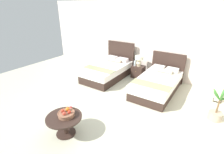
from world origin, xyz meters
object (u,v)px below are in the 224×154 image
at_px(nightstand, 138,72).
at_px(fruit_bowl, 66,114).
at_px(vase, 135,63).
at_px(coffee_table, 65,121).
at_px(bed_near_window, 108,70).
at_px(potted_palm, 216,112).
at_px(floor_lamp_corner, 223,81).
at_px(loose_apple, 71,108).
at_px(table_lamp, 139,60).
at_px(bed_near_corner, 158,83).

bearing_deg(nightstand, fruit_bowl, -88.19).
height_order(vase, coffee_table, vase).
bearing_deg(bed_near_window, fruit_bowl, -70.57).
distance_m(nightstand, potted_palm, 3.18).
distance_m(vase, floor_lamp_corner, 3.01).
relative_size(nightstand, vase, 2.35).
distance_m(coffee_table, floor_lamp_corner, 4.56).
xyz_separation_m(nightstand, loose_apple, (0.00, -3.59, 0.27)).
xyz_separation_m(nightstand, floor_lamp_corner, (2.85, -0.28, 0.45)).
bearing_deg(table_lamp, floor_lamp_corner, -5.95).
bearing_deg(coffee_table, loose_apple, 107.51).
xyz_separation_m(nightstand, fruit_bowl, (0.12, -3.83, 0.29)).
distance_m(fruit_bowl, potted_palm, 3.71).
xyz_separation_m(bed_near_corner, loose_apple, (-1.07, -2.90, 0.22)).
height_order(bed_near_window, bed_near_corner, bed_near_window).
bearing_deg(bed_near_corner, fruit_bowl, -106.94).
xyz_separation_m(nightstand, table_lamp, (0.00, 0.02, 0.50)).
bearing_deg(fruit_bowl, nightstand, 91.81).
bearing_deg(nightstand, bed_near_corner, -32.99).
bearing_deg(coffee_table, bed_near_window, 108.73).
height_order(nightstand, floor_lamp_corner, floor_lamp_corner).
height_order(bed_near_corner, floor_lamp_corner, floor_lamp_corner).
relative_size(bed_near_corner, potted_palm, 2.38).
bearing_deg(loose_apple, coffee_table, -72.49).
bearing_deg(bed_near_window, nightstand, 35.12).
relative_size(nightstand, coffee_table, 0.61).
distance_m(nightstand, vase, 0.37).
bearing_deg(vase, table_lamp, 23.16).
height_order(bed_near_corner, vase, bed_near_corner).
bearing_deg(bed_near_window, coffee_table, -71.27).
relative_size(table_lamp, vase, 2.03).
height_order(table_lamp, floor_lamp_corner, floor_lamp_corner).
bearing_deg(loose_apple, bed_near_window, 108.86).
height_order(nightstand, fruit_bowl, fruit_bowl).
relative_size(table_lamp, loose_apple, 5.45).
height_order(bed_near_corner, fruit_bowl, bed_near_corner).
height_order(bed_near_window, vase, bed_near_window).
height_order(fruit_bowl, loose_apple, fruit_bowl).
height_order(vase, loose_apple, vase).
height_order(table_lamp, fruit_bowl, table_lamp).
xyz_separation_m(bed_near_corner, vase, (-1.22, 0.66, 0.30)).
height_order(coffee_table, floor_lamp_corner, floor_lamp_corner).
bearing_deg(nightstand, vase, -164.10).
distance_m(bed_near_corner, vase, 1.41).
xyz_separation_m(vase, floor_lamp_corner, (2.99, -0.24, 0.11)).
xyz_separation_m(bed_near_corner, fruit_bowl, (-0.95, -3.14, 0.24)).
distance_m(bed_near_corner, nightstand, 1.28).
xyz_separation_m(loose_apple, floor_lamp_corner, (2.85, 3.32, 0.18)).
relative_size(table_lamp, coffee_table, 0.53).
distance_m(bed_near_window, fruit_bowl, 3.34).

